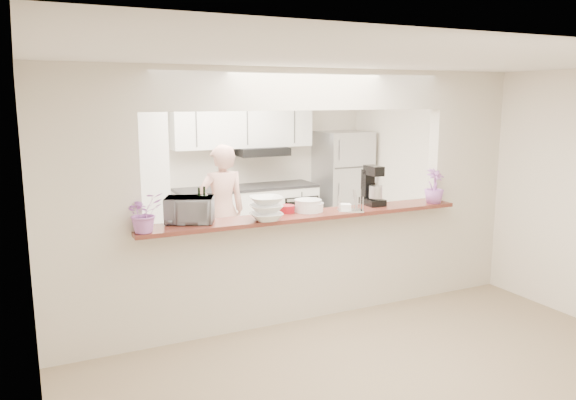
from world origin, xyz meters
TOP-DOWN VIEW (x-y plane):
  - floor at (0.00, 0.00)m, footprint 6.00×6.00m
  - tile_overlay at (0.00, 1.55)m, footprint 5.00×2.90m
  - partition at (0.00, 0.00)m, footprint 5.00×0.15m
  - bar_counter at (0.00, -0.00)m, footprint 3.40×0.38m
  - kitchen_cabinets at (-0.19, 2.72)m, footprint 3.15×0.62m
  - refrigerator at (2.05, 2.65)m, footprint 0.75×0.70m
  - flower_left at (-1.60, -0.15)m, footprint 0.38×0.35m
  - wine_bottle_a at (-1.05, 0.07)m, footprint 0.06×0.06m
  - wine_bottle_b at (-1.00, 0.07)m, footprint 0.07×0.07m
  - toaster_oven at (-1.15, 0.05)m, footprint 0.51×0.44m
  - serving_bowls at (-0.48, -0.17)m, footprint 0.33×0.33m
  - plate_stack_a at (0.06, 0.03)m, footprint 0.27×0.27m
  - plate_stack_b at (0.10, 0.03)m, footprint 0.25×0.25m
  - red_bowl at (-0.15, 0.08)m, footprint 0.16×0.16m
  - tan_bowl at (0.05, 0.08)m, footprint 0.13×0.13m
  - utensil_caddy at (0.45, -0.15)m, footprint 0.28×0.23m
  - stand_mixer at (0.85, 0.06)m, footprint 0.19×0.30m
  - flower_right at (1.51, -0.15)m, footprint 0.23×0.23m
  - person at (-0.31, 1.61)m, footprint 0.60×0.40m

SIDE VIEW (x-z plane):
  - floor at x=0.00m, z-range 0.00..0.00m
  - tile_overlay at x=0.00m, z-range 0.00..0.01m
  - bar_counter at x=0.00m, z-range 0.03..1.12m
  - person at x=-0.31m, z-range 0.00..1.65m
  - refrigerator at x=2.05m, z-range 0.00..1.70m
  - kitchen_cabinets at x=-0.19m, z-range -0.15..2.10m
  - tan_bowl at x=0.05m, z-range 1.09..1.15m
  - red_bowl at x=-0.15m, z-range 1.09..1.16m
  - plate_stack_b at x=0.10m, z-range 1.09..1.18m
  - plate_stack_a at x=0.06m, z-range 1.09..1.21m
  - utensil_caddy at x=0.45m, z-range 1.07..1.30m
  - serving_bowls at x=-0.48m, z-range 1.09..1.31m
  - toaster_oven at x=-1.15m, z-range 1.09..1.33m
  - wine_bottle_a at x=-1.05m, z-range 1.06..1.37m
  - wine_bottle_b at x=-1.00m, z-range 1.05..1.38m
  - flower_left at x=-1.60m, z-range 1.09..1.43m
  - flower_right at x=1.51m, z-range 1.09..1.46m
  - stand_mixer at x=0.85m, z-range 1.07..1.49m
  - partition at x=0.00m, z-range 0.23..2.73m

